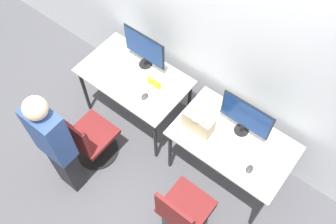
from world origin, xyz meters
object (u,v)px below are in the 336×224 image
(person_left, at_px, (55,145))
(monitor_left, at_px, (144,49))
(keyboard_left, at_px, (123,85))
(keyboard_right, at_px, (225,152))
(handbag, at_px, (198,122))
(mouse_right, at_px, (249,169))
(office_chair_right, at_px, (183,213))
(mouse_left, at_px, (145,96))
(office_chair_left, at_px, (89,140))
(monitor_right, at_px, (246,117))

(person_left, bearing_deg, monitor_left, 90.34)
(keyboard_left, xyz_separation_m, keyboard_right, (1.26, 0.01, 0.00))
(keyboard_right, bearing_deg, handbag, 170.93)
(mouse_right, relative_size, office_chair_right, 0.10)
(person_left, bearing_deg, keyboard_right, 36.90)
(mouse_left, relative_size, mouse_right, 1.00)
(keyboard_left, height_order, office_chair_left, office_chair_left)
(mouse_left, height_order, office_chair_right, office_chair_right)
(mouse_right, bearing_deg, office_chair_right, -117.89)
(monitor_left, bearing_deg, keyboard_left, -90.00)
(monitor_left, xyz_separation_m, keyboard_right, (1.26, -0.36, -0.24))
(keyboard_right, distance_m, mouse_right, 0.28)
(keyboard_right, distance_m, handbag, 0.37)
(mouse_left, bearing_deg, keyboard_left, -174.23)
(person_left, bearing_deg, mouse_left, 74.57)
(keyboard_left, xyz_separation_m, office_chair_left, (-0.04, -0.57, -0.42))
(person_left, distance_m, office_chair_right, 1.37)
(handbag, bearing_deg, office_chair_right, -63.70)
(monitor_left, bearing_deg, person_left, -89.66)
(keyboard_left, height_order, person_left, person_left)
(keyboard_left, xyz_separation_m, office_chair_right, (1.23, -0.58, -0.42))
(monitor_left, xyz_separation_m, keyboard_left, (0.00, -0.37, -0.24))
(monitor_right, bearing_deg, keyboard_left, -166.51)
(keyboard_left, height_order, keyboard_right, same)
(monitor_right, distance_m, office_chair_right, 1.10)
(mouse_left, height_order, monitor_right, monitor_right)
(mouse_right, height_order, handbag, handbag)
(monitor_left, distance_m, keyboard_right, 1.33)
(monitor_right, bearing_deg, mouse_right, -47.97)
(keyboard_left, xyz_separation_m, person_left, (0.01, -0.93, 0.08))
(monitor_left, xyz_separation_m, office_chair_right, (1.23, -0.95, -0.66))
(office_chair_right, bearing_deg, office_chair_left, 179.32)
(mouse_right, bearing_deg, monitor_right, 132.03)
(mouse_right, xyz_separation_m, handbag, (-0.62, 0.07, 0.10))
(mouse_left, bearing_deg, monitor_left, 128.90)
(person_left, xyz_separation_m, keyboard_right, (1.25, 0.94, -0.08))
(mouse_right, height_order, office_chair_right, office_chair_right)
(monitor_left, distance_m, office_chair_right, 1.69)
(mouse_left, bearing_deg, keyboard_right, -1.19)
(handbag, bearing_deg, keyboard_left, -176.06)
(mouse_right, bearing_deg, person_left, -148.70)
(monitor_left, height_order, monitor_right, same)
(office_chair_right, bearing_deg, monitor_right, 88.06)
(office_chair_left, relative_size, keyboard_right, 2.31)
(keyboard_right, xyz_separation_m, handbag, (-0.35, 0.06, 0.11))
(person_left, xyz_separation_m, monitor_right, (1.25, 1.23, 0.16))
(mouse_left, bearing_deg, handbag, 3.15)
(keyboard_left, distance_m, mouse_right, 1.53)
(office_chair_left, distance_m, person_left, 0.62)
(monitor_left, distance_m, mouse_left, 0.49)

